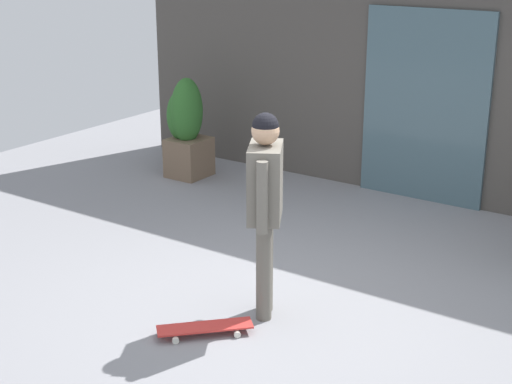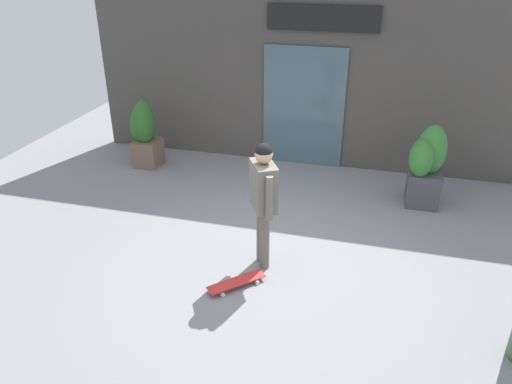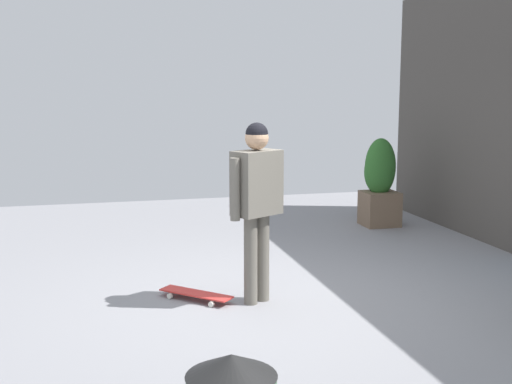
% 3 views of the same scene
% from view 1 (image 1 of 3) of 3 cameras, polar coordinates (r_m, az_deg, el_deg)
% --- Properties ---
extents(ground_plane, '(12.00, 12.00, 0.00)m').
position_cam_1_polar(ground_plane, '(6.79, 1.99, -8.11)').
color(ground_plane, gray).
extents(building_facade, '(8.51, 0.31, 3.44)m').
position_cam_1_polar(building_facade, '(9.21, 13.70, 9.76)').
color(building_facade, '#4C4742').
rests_on(building_facade, ground_plane).
extents(skateboarder, '(0.45, 0.57, 1.74)m').
position_cam_1_polar(skateboarder, '(6.16, 0.67, -0.13)').
color(skateboarder, '#666056').
rests_on(skateboarder, ground_plane).
extents(skateboard, '(0.67, 0.68, 0.08)m').
position_cam_1_polar(skateboard, '(6.26, -3.82, -10.01)').
color(skateboard, red).
rests_on(skateboard, ground_plane).
extents(planter_box_left, '(0.53, 0.52, 1.31)m').
position_cam_1_polar(planter_box_left, '(10.07, -5.21, 4.82)').
color(planter_box_left, brown).
rests_on(planter_box_left, ground_plane).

